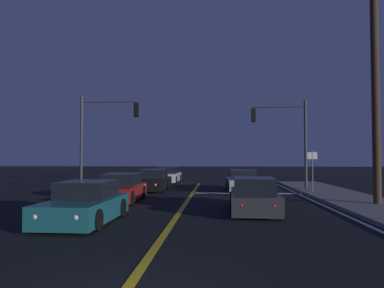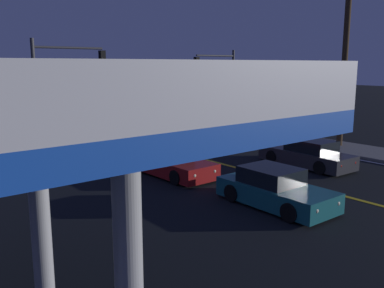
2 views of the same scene
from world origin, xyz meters
name	(u,v)px [view 2 (image 2 of 2)]	position (x,y,z in m)	size (l,w,h in m)	color
sidewalk_right	(367,152)	(8.01, 9.11, 0.07)	(3.20, 32.81, 0.15)	slate
lane_line_center	(273,177)	(0.00, 9.11, 0.01)	(0.20, 30.99, 0.01)	gold
lane_line_edge_right	(349,158)	(6.16, 9.11, 0.01)	(0.16, 30.99, 0.01)	white
stop_bar	(212,144)	(3.20, 16.73, 0.01)	(6.41, 0.50, 0.01)	white
car_distant_tail_red	(170,162)	(-3.23, 12.40, 0.58)	(1.95, 4.69, 1.34)	maroon
car_side_waiting_white	(62,127)	(-2.74, 25.87, 0.58)	(1.96, 4.43, 1.34)	silver
car_far_approaching_teal	(275,190)	(-2.87, 6.65, 0.58)	(1.98, 4.27, 1.34)	#195960
car_following_oncoming_black	(113,141)	(-2.70, 18.53, 0.58)	(1.90, 4.71, 1.34)	black
car_lead_oncoming_charcoal	(307,154)	(2.89, 9.46, 0.58)	(1.98, 4.74, 1.34)	#2D2D33
car_mid_block_silver	(193,132)	(3.07, 18.41, 0.58)	(2.03, 4.37, 1.34)	#B2B5BA
traffic_signal_near_right	(220,79)	(5.96, 19.03, 3.88)	(3.59, 0.28, 5.86)	#38383D
traffic_signal_far_left	(61,82)	(-5.91, 17.63, 4.04)	(3.77, 0.28, 6.09)	#38383D
utility_pole_right	(345,52)	(8.31, 11.07, 5.57)	(1.61, 0.34, 10.85)	#42301E
street_sign_corner	(259,114)	(6.91, 16.23, 1.67)	(0.56, 0.06, 2.48)	slate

